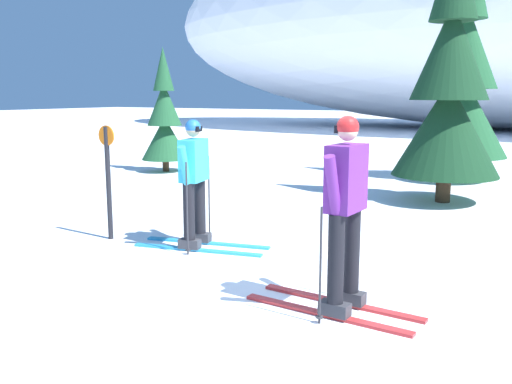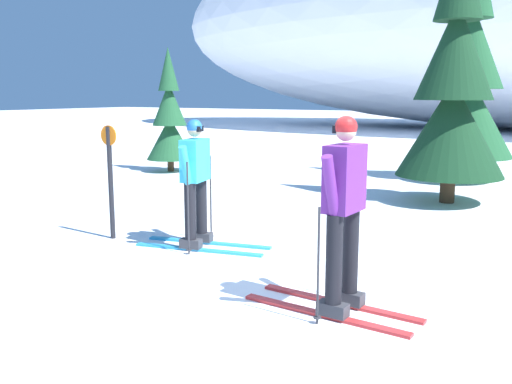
% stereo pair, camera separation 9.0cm
% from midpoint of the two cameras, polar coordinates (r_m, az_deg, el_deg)
% --- Properties ---
extents(ground_plane, '(120.00, 120.00, 0.00)m').
position_cam_midpoint_polar(ground_plane, '(6.26, 1.79, -8.96)').
color(ground_plane, white).
extents(skier_cyan_jacket, '(1.84, 0.86, 1.71)m').
position_cam_midpoint_polar(skier_cyan_jacket, '(7.42, -6.62, 1.12)').
color(skier_cyan_jacket, '#2893CC').
rests_on(skier_cyan_jacket, ground).
extents(skier_purple_jacket, '(1.71, 0.82, 1.84)m').
position_cam_midpoint_polar(skier_purple_jacket, '(5.18, 8.52, -1.85)').
color(skier_purple_jacket, red).
rests_on(skier_purple_jacket, ground).
extents(pine_tree_far_left, '(1.24, 1.24, 3.22)m').
position_cam_midpoint_polar(pine_tree_far_left, '(14.94, -9.46, 7.21)').
color(pine_tree_far_left, '#47301E').
rests_on(pine_tree_far_left, ground).
extents(pine_tree_center_left, '(2.19, 2.19, 5.68)m').
position_cam_midpoint_polar(pine_tree_center_left, '(14.06, 20.06, 10.78)').
color(pine_tree_center_left, '#47301E').
rests_on(pine_tree_center_left, ground).
extents(pine_tree_center, '(1.96, 1.96, 5.09)m').
position_cam_midpoint_polar(pine_tree_center, '(11.04, 18.83, 9.95)').
color(pine_tree_center, '#47301E').
rests_on(pine_tree_center, ground).
extents(trail_marker_post, '(0.28, 0.07, 1.60)m').
position_cam_midpoint_polar(trail_marker_post, '(8.08, -15.13, 1.61)').
color(trail_marker_post, black).
rests_on(trail_marker_post, ground).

